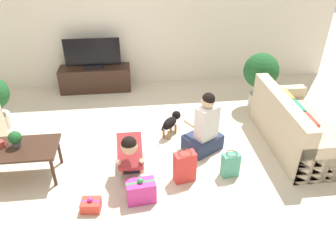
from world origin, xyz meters
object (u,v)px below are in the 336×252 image
sofa_right (295,128)px  gift_box_a (91,205)px  tv_console (96,79)px  gift_bag_b (185,167)px  potted_plant_corner_right (261,73)px  person_kneeling (130,153)px  gift_bag_a (230,165)px  mug (2,144)px  dog (171,122)px  tv (93,55)px  gift_box_b (141,191)px  person_sitting (205,130)px  tabletop_plant (15,138)px  coffee_table (17,151)px

sofa_right → gift_box_a: size_ratio=7.28×
tv_console → gift_bag_b: (1.37, -2.95, -0.02)m
sofa_right → potted_plant_corner_right: (-0.14, 1.26, 0.37)m
person_kneeling → gift_bag_a: 1.36m
gift_bag_b → mug: (-2.36, 0.37, 0.29)m
dog → gift_box_a: (-1.17, -1.54, -0.16)m
tv → potted_plant_corner_right: (3.03, -1.06, -0.08)m
gift_box_a → dog: bearing=52.9°
gift_box_b → gift_bag_a: (1.23, 0.34, 0.03)m
tv → person_sitting: size_ratio=1.11×
gift_bag_a → mug: bearing=173.4°
tv_console → tabletop_plant: size_ratio=6.29×
gift_bag_a → potted_plant_corner_right: bearing=61.2°
tv → person_kneeling: bearing=-76.3°
potted_plant_corner_right → person_kneeling: (-2.36, -1.67, -0.32)m
person_sitting → mug: (-2.76, -0.28, 0.16)m
person_kneeling → mug: (-1.65, 0.16, 0.17)m
person_kneeling → tv_console: bearing=103.6°
sofa_right → tv_console: 3.93m
gift_box_a → gift_bag_a: 1.89m
tv → gift_bag_a: tv is taller
dog → mug: size_ratio=3.70×
tv_console → dog: 2.25m
gift_box_a → mug: bearing=146.1°
sofa_right → gift_bag_b: 1.90m
dog → gift_bag_b: size_ratio=0.96×
sofa_right → tv: 3.95m
dog → gift_box_a: bearing=91.0°
dog → tv_console: bearing=-15.6°
person_sitting → sofa_right: bearing=147.2°
tv → gift_box_a: (0.17, -3.35, -0.67)m
dog → gift_bag_a: (0.67, -1.11, -0.05)m
gift_box_a → person_sitting: bearing=33.5°
coffee_table → tv_console: size_ratio=0.74×
tv → gift_bag_a: bearing=-55.6°
coffee_table → gift_box_b: bearing=-22.1°
potted_plant_corner_right → gift_bag_a: (-1.02, -1.86, -0.49)m
person_sitting → gift_box_b: (-0.99, -0.97, -0.21)m
person_sitting → gift_bag_a: (0.24, -0.63, -0.18)m
person_kneeling → gift_bag_b: bearing=-17.0°
tv → tabletop_plant: 2.71m
person_kneeling → gift_bag_b: (0.71, -0.21, -0.12)m
person_kneeling → mug: 1.67m
person_kneeling → potted_plant_corner_right: bearing=35.1°
tabletop_plant → mug: bearing=178.5°
mug → dog: bearing=18.2°
gift_box_b → mug: mug is taller
sofa_right → person_kneeling: size_ratio=2.31×
gift_bag_b → gift_box_a: bearing=-161.4°
tv_console → person_sitting: person_sitting is taller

